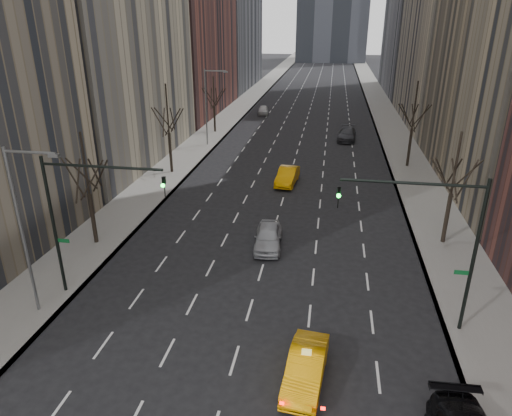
% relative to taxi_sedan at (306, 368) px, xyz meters
% --- Properties ---
extents(sidewalk_left, '(4.50, 320.00, 0.15)m').
position_rel_taxi_sedan_xyz_m(sidewalk_left, '(-15.57, 62.75, -0.65)').
color(sidewalk_left, slate).
rests_on(sidewalk_left, ground).
extents(sidewalk_right, '(4.50, 320.00, 0.15)m').
position_rel_taxi_sedan_xyz_m(sidewalk_right, '(8.93, 62.75, -0.65)').
color(sidewalk_right, slate).
rests_on(sidewalk_right, ground).
extents(tree_lw_b, '(3.36, 3.50, 7.82)m').
position_rel_taxi_sedan_xyz_m(tree_lw_b, '(-15.32, 10.75, 2.99)').
color(tree_lw_b, black).
rests_on(tree_lw_b, ground).
extents(tree_lw_c, '(3.36, 3.50, 8.74)m').
position_rel_taxi_sedan_xyz_m(tree_lw_c, '(-15.32, 26.75, 3.31)').
color(tree_lw_c, black).
rests_on(tree_lw_c, ground).
extents(tree_lw_d, '(3.36, 3.50, 7.36)m').
position_rel_taxi_sedan_xyz_m(tree_lw_d, '(-15.32, 44.75, 2.84)').
color(tree_lw_d, black).
rests_on(tree_lw_d, ground).
extents(tree_rw_b, '(3.36, 3.50, 7.82)m').
position_rel_taxi_sedan_xyz_m(tree_rw_b, '(8.68, 14.75, 2.99)').
color(tree_rw_b, black).
rests_on(tree_rw_b, ground).
extents(tree_rw_c, '(3.36, 3.50, 8.74)m').
position_rel_taxi_sedan_xyz_m(tree_rw_c, '(8.68, 32.75, 3.31)').
color(tree_rw_c, black).
rests_on(tree_rw_c, ground).
extents(traffic_mast_left, '(6.69, 0.39, 8.00)m').
position_rel_taxi_sedan_xyz_m(traffic_mast_left, '(-12.43, 4.75, 4.76)').
color(traffic_mast_left, black).
rests_on(traffic_mast_left, ground).
extents(traffic_mast_right, '(6.69, 0.39, 8.00)m').
position_rel_taxi_sedan_xyz_m(traffic_mast_right, '(5.78, 4.75, 4.76)').
color(traffic_mast_right, black).
rests_on(traffic_mast_right, ground).
extents(streetlight_near, '(2.83, 0.22, 9.00)m').
position_rel_taxi_sedan_xyz_m(streetlight_near, '(-14.16, 2.75, 4.89)').
color(streetlight_near, slate).
rests_on(streetlight_near, ground).
extents(streetlight_far, '(2.83, 0.22, 9.00)m').
position_rel_taxi_sedan_xyz_m(streetlight_far, '(-14.16, 37.75, 4.89)').
color(streetlight_far, slate).
rests_on(streetlight_far, ground).
extents(taxi_sedan, '(1.95, 4.52, 1.45)m').
position_rel_taxi_sedan_xyz_m(taxi_sedan, '(0.00, 0.00, 0.00)').
color(taxi_sedan, '#FFA605').
rests_on(taxi_sedan, ground).
extents(silver_sedan_ahead, '(2.15, 4.63, 1.53)m').
position_rel_taxi_sedan_xyz_m(silver_sedan_ahead, '(-3.36, 12.26, 0.04)').
color(silver_sedan_ahead, '#A2A4AA').
rests_on(silver_sedan_ahead, ground).
extents(far_taxi, '(2.07, 4.87, 1.56)m').
position_rel_taxi_sedan_xyz_m(far_taxi, '(-3.35, 25.41, 0.06)').
color(far_taxi, '#FAA405').
rests_on(far_taxi, ground).
extents(far_suv_grey, '(2.62, 5.60, 1.58)m').
position_rel_taxi_sedan_xyz_m(far_suv_grey, '(2.52, 43.44, 0.07)').
color(far_suv_grey, '#2F3035').
rests_on(far_suv_grey, ground).
extents(far_car_white, '(2.10, 4.21, 1.38)m').
position_rel_taxi_sedan_xyz_m(far_car_white, '(-10.65, 58.52, -0.04)').
color(far_car_white, silver).
rests_on(far_car_white, ground).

